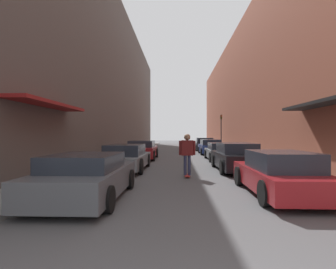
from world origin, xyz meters
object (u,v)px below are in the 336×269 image
at_px(skateboarder, 187,150).
at_px(parked_car_left_2, 142,150).
at_px(parked_car_right_1, 236,157).
at_px(parked_car_left_1, 126,158).
at_px(parked_car_right_0, 279,174).
at_px(parked_car_left_0, 87,177).
at_px(traffic_light, 221,129).
at_px(parked_car_right_4, 204,144).
at_px(parked_car_right_3, 210,147).
at_px(parked_car_right_2, 221,152).

bearing_deg(skateboarder, parked_car_left_2, 110.59).
bearing_deg(parked_car_right_1, parked_car_left_1, -179.60).
distance_m(parked_car_left_1, parked_car_right_0, 7.41).
distance_m(parked_car_left_0, skateboarder, 4.76).
height_order(parked_car_left_0, parked_car_right_0, parked_car_right_0).
relative_size(parked_car_right_0, traffic_light, 1.18).
xyz_separation_m(skateboarder, traffic_light, (4.08, 16.17, 1.27)).
xyz_separation_m(parked_car_right_4, traffic_light, (1.51, -2.10, 1.70)).
bearing_deg(parked_car_right_3, parked_car_right_1, -90.69).
distance_m(parked_car_left_0, parked_car_right_2, 12.16).
bearing_deg(parked_car_left_0, parked_car_right_3, 71.84).
bearing_deg(skateboarder, traffic_light, 75.84).
bearing_deg(parked_car_left_1, traffic_light, 63.88).
distance_m(parked_car_right_3, traffic_light, 4.19).
relative_size(parked_car_left_1, parked_car_right_2, 1.03).
distance_m(parked_car_left_1, parked_car_right_1, 5.32).
xyz_separation_m(parked_car_left_2, parked_car_right_1, (5.31, -5.78, 0.00)).
distance_m(parked_car_right_3, skateboarder, 12.94).
bearing_deg(parked_car_left_1, parked_car_left_0, -89.51).
distance_m(parked_car_right_3, parked_car_right_4, 5.58).
relative_size(parked_car_left_2, parked_car_right_3, 1.10).
relative_size(parked_car_left_0, parked_car_left_2, 0.96).
bearing_deg(parked_car_right_1, parked_car_left_0, -132.63).
height_order(parked_car_right_2, parked_car_right_3, parked_car_right_3).
distance_m(parked_car_right_0, parked_car_right_2, 10.23).
xyz_separation_m(parked_car_left_0, parked_car_right_2, (5.40, 10.89, -0.02)).
bearing_deg(parked_car_left_0, parked_car_right_4, 76.15).
bearing_deg(parked_car_right_4, parked_car_left_0, -103.85).
height_order(parked_car_left_0, parked_car_left_2, parked_car_left_2).
distance_m(parked_car_right_2, parked_car_right_3, 5.56).
bearing_deg(parked_car_right_3, parked_car_right_4, 89.64).
distance_m(parked_car_left_0, traffic_light, 21.19).
height_order(parked_car_left_1, traffic_light, traffic_light).
relative_size(parked_car_left_0, traffic_light, 1.17).
xyz_separation_m(parked_car_right_2, traffic_light, (1.54, 9.05, 1.78)).
distance_m(parked_car_right_2, traffic_light, 9.35).
relative_size(parked_car_right_2, parked_car_right_4, 1.03).
distance_m(parked_car_left_1, traffic_light, 15.97).
bearing_deg(parked_car_right_4, skateboarder, -98.01).
bearing_deg(parked_car_right_3, parked_car_right_2, -89.95).
bearing_deg(parked_car_right_0, parked_car_right_4, 89.91).
bearing_deg(parked_car_right_2, parked_car_left_1, -136.32).
relative_size(parked_car_right_3, traffic_light, 1.11).
bearing_deg(traffic_light, skateboarder, -104.16).
bearing_deg(parked_car_left_2, parked_car_right_3, 42.34).
xyz_separation_m(parked_car_left_1, parked_car_right_4, (5.48, 16.35, 0.04)).
bearing_deg(skateboarder, parked_car_left_0, -127.17).
height_order(parked_car_left_0, parked_car_right_1, parked_car_right_1).
height_order(parked_car_left_2, parked_car_right_3, parked_car_left_2).
distance_m(parked_car_left_0, parked_car_right_1, 7.78).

